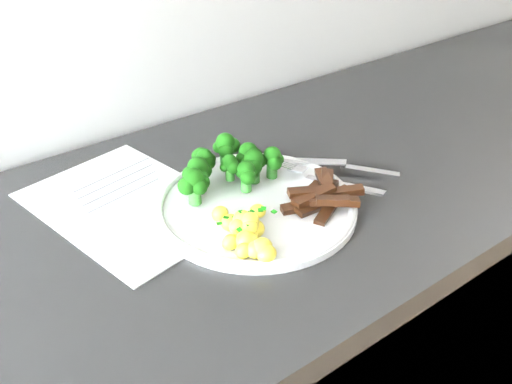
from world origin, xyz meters
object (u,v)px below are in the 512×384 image
counter (294,365)px  knife (353,169)px  plate (256,204)px  fork (328,180)px  recipe_paper (129,204)px  broccoli (226,165)px  beef_strips (323,196)px  potatoes (247,233)px

counter → knife: bearing=-31.5°
counter → plate: (-0.12, -0.03, 0.46)m
fork → recipe_paper: bearing=150.9°
broccoli → beef_strips: 0.15m
recipe_paper → beef_strips: (0.22, -0.18, 0.02)m
recipe_paper → fork: fork is taller
fork → knife: size_ratio=1.17×
counter → beef_strips: bearing=-115.3°
plate → broccoli: broccoli is taller
plate → recipe_paper: bearing=139.6°
recipe_paper → knife: knife is taller
broccoli → fork: (0.13, -0.09, -0.03)m
knife → counter: bearing=148.5°
plate → potatoes: size_ratio=2.23×
broccoli → beef_strips: bearing=-55.6°
counter → plate: plate is taller
broccoli → fork: 0.16m
counter → fork: fork is taller
recipe_paper → fork: 0.30m
plate → knife: knife is taller
counter → potatoes: size_ratio=18.16×
plate → potatoes: 0.09m
counter → recipe_paper: recipe_paper is taller
potatoes → knife: potatoes is taller
broccoli → potatoes: broccoli is taller
recipe_paper → counter: bearing=-19.6°
recipe_paper → plate: 0.19m
broccoli → beef_strips: (0.09, -0.12, -0.02)m
recipe_paper → plate: plate is taller
broccoli → potatoes: size_ratio=1.36×
broccoli → knife: 0.21m
recipe_paper → potatoes: 0.21m
potatoes → beef_strips: (0.14, 0.01, -0.00)m
counter → broccoli: 0.51m
plate → beef_strips: 0.10m
plate → fork: (0.12, -0.02, 0.01)m
potatoes → fork: size_ratio=0.71×
counter → broccoli: bearing=162.4°
fork → beef_strips: bearing=-141.7°
plate → fork: fork is taller
beef_strips → fork: beef_strips is taller
recipe_paper → potatoes: bearing=-67.1°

